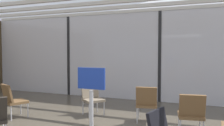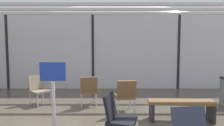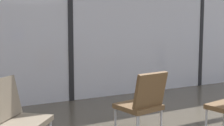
{
  "view_description": "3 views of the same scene",
  "coord_description": "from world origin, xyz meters",
  "views": [
    {
      "loc": [
        1.29,
        -2.5,
        1.68
      ],
      "look_at": [
        -0.31,
        1.61,
        1.46
      ],
      "focal_mm": 36.85,
      "sensor_mm": 36.0,
      "label": 1
    },
    {
      "loc": [
        0.78,
        -2.7,
        1.68
      ],
      "look_at": [
        0.76,
        6.66,
        0.94
      ],
      "focal_mm": 30.87,
      "sensor_mm": 36.0,
      "label": 2
    },
    {
      "loc": [
        -1.88,
        -0.08,
        1.34
      ],
      "look_at": [
        0.29,
        3.99,
        0.85
      ],
      "focal_mm": 44.85,
      "sensor_mm": 36.0,
      "label": 3
    }
  ],
  "objects": [
    {
      "name": "glass_curtain_wall",
      "position": [
        0.0,
        5.2,
        1.51
      ],
      "size": [
        14.0,
        0.08,
        3.01
      ],
      "primitive_type": "cube",
      "color": "silver",
      "rests_on": "ground"
    },
    {
      "name": "window_mullion_1",
      "position": [
        0.0,
        5.2,
        1.51
      ],
      "size": [
        0.1,
        0.12,
        3.01
      ],
      "primitive_type": "cube",
      "color": "black",
      "rests_on": "ground"
    },
    {
      "name": "window_mullion_2",
      "position": [
        3.5,
        5.2,
        1.51
      ],
      "size": [
        0.1,
        0.12,
        3.01
      ],
      "primitive_type": "cube",
      "color": "black",
      "rests_on": "ground"
    },
    {
      "name": "parked_airplane",
      "position": [
        0.92,
        10.0,
        2.27
      ],
      "size": [
        14.26,
        4.53,
        4.53
      ],
      "color": "silver",
      "rests_on": "ground"
    },
    {
      "name": "lounge_chair_3",
      "position": [
        -1.42,
        2.97,
        0.49
      ],
      "size": [
        0.71,
        0.7,
        0.87
      ],
      "rotation": [
        0.0,
        0.0,
        0.88
      ],
      "color": "#7F705B",
      "rests_on": "ground"
    },
    {
      "name": "lounge_chair_5",
      "position": [
        0.1,
        2.79,
        0.49
      ],
      "size": [
        0.56,
        0.6,
        0.87
      ],
      "rotation": [
        0.0,
        0.0,
        3.32
      ],
      "color": "brown",
      "rests_on": "ground"
    }
  ]
}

